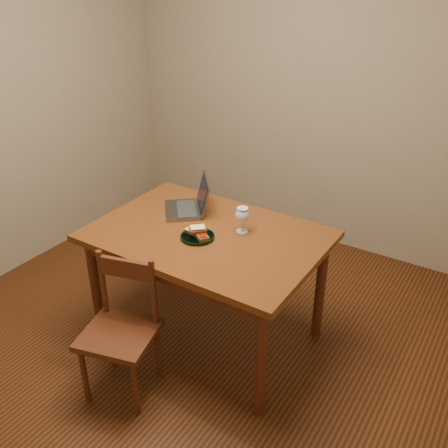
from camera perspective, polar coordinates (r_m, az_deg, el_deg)
The scene contains 10 objects.
floor at distance 3.27m, azimuth -3.70°, elevation -12.52°, with size 3.20×3.20×0.02m, color black.
back_wall at distance 3.97m, azimuth 9.97°, elevation 15.84°, with size 3.20×0.02×2.60m, color gray.
table at distance 2.88m, azimuth -1.91°, elevation -2.52°, with size 1.30×0.90×0.74m.
chair at distance 2.71m, azimuth -11.81°, elevation -11.20°, with size 0.45×0.43×0.40m.
plate at distance 2.78m, azimuth -3.05°, elevation -1.46°, with size 0.19×0.19×0.02m, color black.
sandwich_cheese at distance 2.79m, azimuth -3.49°, elevation -0.81°, with size 0.09×0.05×0.03m, color #381E0C, non-canonical shape.
sandwich_tomato at distance 2.74m, azimuth -2.55°, elevation -1.33°, with size 0.10×0.06×0.03m, color #381E0C, non-canonical shape.
sandwich_top at distance 2.76m, azimuth -3.02°, elevation -0.62°, with size 0.09×0.05×0.03m, color #381E0C, non-canonical shape.
milk_glass at distance 2.81m, azimuth 2.11°, elevation 0.48°, with size 0.08×0.08×0.15m, color white, non-canonical shape.
laptop at distance 3.07m, azimuth -3.66°, elevation 2.52°, with size 0.39×0.39×0.21m.
Camera 1 is at (1.51, -1.97, 2.12)m, focal length 40.00 mm.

